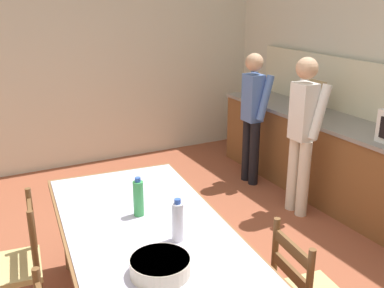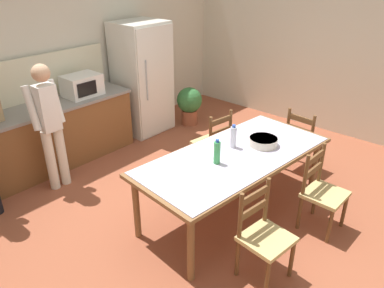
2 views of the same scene
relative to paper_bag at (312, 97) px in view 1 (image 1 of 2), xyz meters
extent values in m
cube|color=beige|center=(-2.02, -2.20, 0.37)|extent=(0.12, 5.20, 2.90)
cube|color=brown|center=(0.30, 0.03, -0.65)|extent=(3.20, 0.62, 0.86)
cube|color=gray|center=(0.30, 0.03, -0.20)|extent=(3.24, 0.66, 0.04)
cube|color=#B7BCC1|center=(-0.42, 0.03, -0.19)|extent=(0.52, 0.38, 0.02)
cube|color=beige|center=(0.30, 0.34, 0.12)|extent=(3.20, 0.03, 0.60)
cube|color=tan|center=(0.00, 0.00, 0.00)|extent=(0.24, 0.16, 0.36)
cylinder|color=brown|center=(0.39, -2.85, -0.71)|extent=(0.07, 0.07, 0.72)
cylinder|color=brown|center=(0.46, -2.04, -0.71)|extent=(0.07, 0.07, 0.72)
cube|color=brown|center=(1.45, -2.54, -0.33)|extent=(2.35, 1.23, 0.04)
cube|color=#B7B2CC|center=(1.45, -2.54, -0.31)|extent=(2.26, 1.18, 0.01)
cylinder|color=green|center=(1.17, -2.52, -0.18)|extent=(0.07, 0.07, 0.24)
cylinder|color=#2D51B2|center=(1.17, -2.52, -0.05)|extent=(0.04, 0.04, 0.03)
cylinder|color=silver|center=(1.58, -2.43, -0.18)|extent=(0.07, 0.07, 0.24)
cylinder|color=#2D51B2|center=(1.58, -2.43, -0.05)|extent=(0.04, 0.04, 0.03)
cylinder|color=beige|center=(1.84, -2.66, -0.26)|extent=(0.32, 0.32, 0.09)
cylinder|color=beige|center=(1.84, -2.66, -0.22)|extent=(0.31, 0.31, 0.02)
cylinder|color=brown|center=(2.20, -1.95, -0.40)|extent=(0.04, 0.04, 0.46)
cylinder|color=brown|center=(1.84, -1.90, -0.40)|extent=(0.04, 0.04, 0.46)
cube|color=brown|center=(2.02, -1.92, -0.27)|extent=(0.36, 0.07, 0.07)
cube|color=brown|center=(2.02, -1.92, -0.42)|extent=(0.36, 0.07, 0.07)
cylinder|color=brown|center=(0.71, -3.14, -0.87)|extent=(0.04, 0.04, 0.41)
cube|color=tan|center=(0.87, -3.33, -0.65)|extent=(0.46, 0.45, 0.04)
cylinder|color=brown|center=(0.71, -3.14, -0.40)|extent=(0.04, 0.04, 0.46)
cylinder|color=brown|center=(1.06, -3.18, -0.40)|extent=(0.04, 0.04, 0.46)
cube|color=brown|center=(0.89, -3.16, -0.27)|extent=(0.36, 0.07, 0.07)
cube|color=brown|center=(0.89, -3.16, -0.42)|extent=(0.36, 0.07, 0.07)
cylinder|color=black|center=(-0.50, -0.50, -0.69)|extent=(0.11, 0.11, 0.77)
cylinder|color=black|center=(-0.35, -0.50, -0.69)|extent=(0.11, 0.11, 0.77)
cube|color=#5175BC|center=(-0.42, -0.50, -0.04)|extent=(0.22, 0.18, 0.54)
sphere|color=tan|center=(-0.42, -0.50, 0.36)|extent=(0.20, 0.20, 0.20)
cylinder|color=#5175BC|center=(-0.57, -0.44, -0.02)|extent=(0.09, 0.21, 0.52)
cylinder|color=#5175BC|center=(-0.27, -0.44, -0.02)|extent=(0.09, 0.21, 0.52)
cylinder|color=silver|center=(0.38, -0.52, -0.68)|extent=(0.12, 0.12, 0.80)
cylinder|color=silver|center=(0.53, -0.52, -0.68)|extent=(0.12, 0.12, 0.80)
cube|color=white|center=(0.46, -0.52, 0.00)|extent=(0.22, 0.18, 0.56)
sphere|color=tan|center=(0.46, -0.52, 0.42)|extent=(0.21, 0.21, 0.21)
cylinder|color=white|center=(0.30, -0.46, 0.03)|extent=(0.09, 0.22, 0.54)
cylinder|color=white|center=(0.61, -0.46, 0.03)|extent=(0.09, 0.22, 0.54)
camera|label=1|loc=(3.71, -3.44, 1.10)|focal=42.00mm
camera|label=2|loc=(-1.52, -4.54, 1.60)|focal=35.00mm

